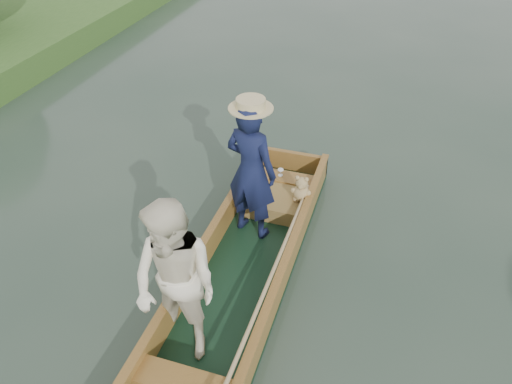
% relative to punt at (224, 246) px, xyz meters
% --- Properties ---
extents(ground, '(120.00, 120.00, 0.00)m').
position_rel_punt_xyz_m(ground, '(0.13, 0.16, -0.72)').
color(ground, '#283D30').
rests_on(ground, ground).
extents(punt, '(1.34, 5.00, 1.99)m').
position_rel_punt_xyz_m(punt, '(0.00, 0.00, 0.00)').
color(punt, black).
rests_on(punt, ground).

